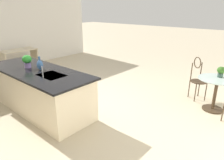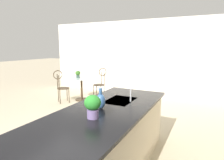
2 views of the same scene
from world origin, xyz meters
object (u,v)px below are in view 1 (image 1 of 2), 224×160
bistro_table (216,91)px  potted_plant_on_table (221,71)px  vase_on_counter (40,65)px  writing_desk (19,56)px  potted_plant_counter_near (27,61)px  chair_by_island (198,76)px

bistro_table → potted_plant_on_table: bearing=-92.1°
vase_on_counter → writing_desk: bearing=-18.6°
bistro_table → potted_plant_counter_near: (3.27, 2.53, 0.63)m
vase_on_counter → potted_plant_on_table: bearing=-138.7°
bistro_table → vase_on_counter: size_ratio=2.78×
potted_plant_on_table → vase_on_counter: bearing=41.3°
chair_by_island → potted_plant_counter_near: 4.03m
bistro_table → writing_desk: 6.45m
bistro_table → vase_on_counter: bearing=39.7°
potted_plant_on_table → potted_plant_counter_near: potted_plant_counter_near is taller
writing_desk → potted_plant_counter_near: 3.34m
bistro_table → chair_by_island: size_ratio=0.77×
potted_plant_on_table → vase_on_counter: size_ratio=0.82×
chair_by_island → vase_on_counter: (2.39, 2.82, 0.46)m
potted_plant_on_table → bistro_table: bearing=87.9°
chair_by_island → potted_plant_on_table: (-0.54, 0.25, 0.30)m
chair_by_island → potted_plant_on_table: bearing=155.3°
potted_plant_counter_near → vase_on_counter: bearing=-164.9°
writing_desk → potted_plant_counter_near: size_ratio=4.27×
writing_desk → chair_by_island: bearing=-163.8°
bistro_table → potted_plant_counter_near: potted_plant_counter_near is taller
chair_by_island → writing_desk: chair_by_island is taller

